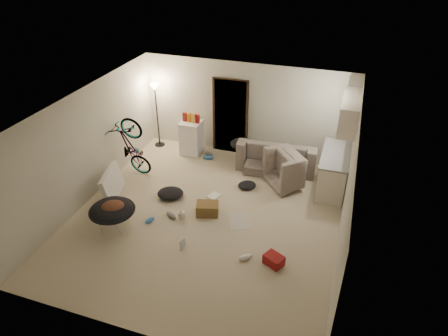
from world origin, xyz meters
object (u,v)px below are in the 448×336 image
(kitchen_counter, at_px, (333,172))
(drink_case_b, at_px, (274,260))
(drink_case_a, at_px, (207,209))
(juicer, at_px, (181,214))
(bicycle, at_px, (133,159))
(saucer_chair, at_px, (113,214))
(floor_lamp, at_px, (156,102))
(tv_box, at_px, (112,184))
(armchair, at_px, (295,171))
(sofa, at_px, (277,158))
(mini_fridge, at_px, (192,137))

(kitchen_counter, xyz_separation_m, drink_case_b, (-0.76, -2.91, -0.34))
(drink_case_a, xyz_separation_m, juicer, (-0.49, -0.30, -0.05))
(bicycle, bearing_deg, saucer_chair, -158.88)
(floor_lamp, bearing_deg, drink_case_a, -46.74)
(tv_box, distance_m, juicer, 1.84)
(armchair, distance_m, bicycle, 3.97)
(drink_case_b, relative_size, juicer, 1.62)
(saucer_chair, bearing_deg, floor_lamp, 101.84)
(armchair, bearing_deg, sofa, 7.91)
(armchair, xyz_separation_m, drink_case_a, (-1.57, -1.83, -0.19))
(mini_fridge, bearing_deg, bicycle, -121.50)
(floor_lamp, height_order, drink_case_a, floor_lamp)
(mini_fridge, bearing_deg, armchair, -11.41)
(sofa, bearing_deg, mini_fridge, -5.57)
(juicer, bearing_deg, mini_fridge, 107.53)
(floor_lamp, distance_m, sofa, 3.56)
(tv_box, xyz_separation_m, juicer, (1.80, -0.26, -0.24))
(drink_case_a, bearing_deg, bicycle, 141.81)
(saucer_chair, height_order, juicer, saucer_chair)
(floor_lamp, height_order, saucer_chair, floor_lamp)
(saucer_chair, bearing_deg, drink_case_a, 33.12)
(kitchen_counter, bearing_deg, drink_case_b, -104.60)
(bicycle, relative_size, tv_box, 1.68)
(drink_case_b, bearing_deg, sofa, 128.04)
(juicer, bearing_deg, kitchen_counter, 36.77)
(juicer, bearing_deg, floor_lamp, 123.85)
(floor_lamp, distance_m, bicycle, 1.84)
(kitchen_counter, distance_m, bicycle, 4.83)
(bicycle, relative_size, drink_case_b, 4.80)
(sofa, bearing_deg, armchair, 134.71)
(sofa, height_order, armchair, armchair)
(mini_fridge, distance_m, tv_box, 2.66)
(floor_lamp, bearing_deg, armchair, -10.08)
(sofa, distance_m, tv_box, 4.07)
(kitchen_counter, xyz_separation_m, armchair, (-0.87, -0.05, -0.12))
(sofa, height_order, mini_fridge, mini_fridge)
(mini_fridge, bearing_deg, sofa, -2.16)
(armchair, bearing_deg, bicycle, 63.33)
(mini_fridge, xyz_separation_m, drink_case_b, (3.03, -3.46, -0.36))
(sofa, relative_size, bicycle, 1.18)
(kitchen_counter, xyz_separation_m, bicycle, (-4.73, -0.97, -0.01))
(bicycle, height_order, drink_case_b, bicycle)
(bicycle, bearing_deg, floor_lamp, 6.42)
(saucer_chair, bearing_deg, mini_fridge, 85.40)
(kitchen_counter, xyz_separation_m, drink_case_a, (-2.44, -1.89, -0.31))
(sofa, distance_m, drink_case_b, 3.43)
(tv_box, height_order, drink_case_b, tv_box)
(sofa, bearing_deg, saucer_chair, 48.98)
(mini_fridge, relative_size, tv_box, 0.93)
(floor_lamp, distance_m, armchair, 4.14)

